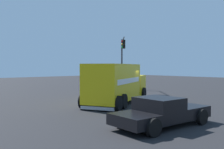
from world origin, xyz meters
TOP-DOWN VIEW (x-y plane):
  - ground_plane at (0.00, 0.00)m, footprint 100.00×100.00m
  - delivery_truck at (-0.54, 1.08)m, footprint 5.93×8.28m
  - traffic_light_primary at (7.27, -7.06)m, footprint 3.60×3.14m
  - pickup_black at (-7.27, 4.42)m, footprint 2.49×5.31m

SIDE VIEW (x-z plane):
  - ground_plane at x=0.00m, z-range 0.00..0.00m
  - pickup_black at x=-7.27m, z-range 0.04..1.42m
  - delivery_truck at x=-0.54m, z-range 0.05..3.06m
  - traffic_light_primary at x=7.27m, z-range 1.00..7.25m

